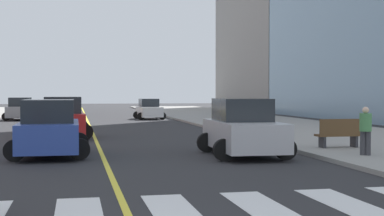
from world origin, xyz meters
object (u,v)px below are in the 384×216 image
(car_silver_fourth, at_px, (243,129))
(fire_hydrant, at_px, (227,120))
(car_black_third, at_px, (66,106))
(car_gray_sixth, at_px, (21,109))
(pedestrian_waiting_east, at_px, (366,129))
(park_bench, at_px, (339,134))
(car_red_nearest, at_px, (62,119))
(car_white_seventh, at_px, (149,110))
(car_yellow_fifth, at_px, (62,114))
(car_blue_second, at_px, (49,130))

(car_silver_fourth, height_order, fire_hydrant, car_silver_fourth)
(car_black_third, height_order, car_gray_sixth, car_gray_sixth)
(car_black_third, height_order, car_silver_fourth, car_silver_fourth)
(car_gray_sixth, bearing_deg, fire_hydrant, -45.12)
(car_silver_fourth, xyz_separation_m, pedestrian_waiting_east, (3.75, -1.97, 0.09))
(pedestrian_waiting_east, bearing_deg, car_black_third, 130.00)
(park_bench, height_order, pedestrian_waiting_east, pedestrian_waiting_east)
(car_silver_fourth, bearing_deg, car_black_third, -79.35)
(car_gray_sixth, bearing_deg, car_black_third, 78.55)
(fire_hydrant, bearing_deg, pedestrian_waiting_east, -88.16)
(car_silver_fourth, relative_size, fire_hydrant, 5.26)
(car_red_nearest, height_order, car_black_third, car_red_nearest)
(car_gray_sixth, xyz_separation_m, car_white_seventh, (10.65, -0.51, -0.06))
(car_yellow_fifth, relative_size, fire_hydrant, 4.27)
(car_red_nearest, height_order, car_silver_fourth, car_red_nearest)
(car_yellow_fifth, height_order, pedestrian_waiting_east, pedestrian_waiting_east)
(car_blue_second, distance_m, pedestrian_waiting_east, 11.10)
(car_yellow_fifth, bearing_deg, fire_hydrant, -29.09)
(fire_hydrant, bearing_deg, car_blue_second, -127.89)
(car_yellow_fifth, bearing_deg, car_white_seventh, 51.16)
(car_red_nearest, distance_m, car_white_seventh, 20.19)
(car_black_third, bearing_deg, car_gray_sixth, -101.20)
(car_silver_fourth, xyz_separation_m, car_yellow_fifth, (-6.87, 19.91, -0.18))
(park_bench, distance_m, pedestrian_waiting_east, 2.70)
(car_yellow_fifth, relative_size, car_white_seventh, 0.96)
(pedestrian_waiting_east, bearing_deg, park_bench, 109.22)
(car_silver_fourth, distance_m, car_white_seventh, 28.64)
(park_bench, bearing_deg, car_yellow_fifth, 28.49)
(pedestrian_waiting_east, relative_size, fire_hydrant, 1.86)
(car_white_seventh, bearing_deg, car_gray_sixth, -4.89)
(fire_hydrant, bearing_deg, car_white_seventh, 101.69)
(car_yellow_fifth, bearing_deg, car_red_nearest, -88.10)
(car_yellow_fifth, distance_m, pedestrian_waiting_east, 24.32)
(car_black_third, relative_size, car_silver_fourth, 0.87)
(car_silver_fourth, bearing_deg, car_white_seventh, -89.07)
(fire_hydrant, bearing_deg, park_bench, -86.36)
(car_white_seventh, distance_m, park_bench, 28.22)
(car_blue_second, relative_size, car_black_third, 1.12)
(car_gray_sixth, bearing_deg, car_white_seventh, -0.24)
(car_black_third, relative_size, fire_hydrant, 4.59)
(car_silver_fourth, xyz_separation_m, fire_hydrant, (3.23, 14.20, -0.39))
(car_white_seventh, height_order, pedestrian_waiting_east, pedestrian_waiting_east)
(car_blue_second, xyz_separation_m, car_silver_fourth, (6.88, -1.20, 0.02))
(car_gray_sixth, bearing_deg, pedestrian_waiting_east, -63.05)
(car_red_nearest, bearing_deg, car_gray_sixth, 99.03)
(car_blue_second, distance_m, car_white_seventh, 28.34)
(park_bench, distance_m, fire_hydrant, 13.55)
(car_red_nearest, distance_m, car_blue_second, 8.44)
(car_blue_second, distance_m, park_bench, 10.99)
(car_silver_fourth, height_order, car_gray_sixth, car_silver_fourth)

